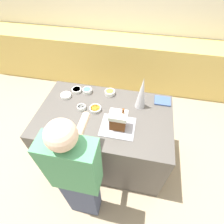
% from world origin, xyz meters
% --- Properties ---
extents(ground_plane, '(12.00, 12.00, 0.00)m').
position_xyz_m(ground_plane, '(0.00, 0.00, 0.00)').
color(ground_plane, tan).
extents(wall_back, '(8.00, 0.05, 2.60)m').
position_xyz_m(wall_back, '(0.00, 2.15, 1.30)').
color(wall_back, white).
rests_on(wall_back, ground_plane).
extents(back_cabinet_block, '(6.00, 0.60, 0.95)m').
position_xyz_m(back_cabinet_block, '(0.00, 1.83, 0.47)').
color(back_cabinet_block, '#DBBC60').
rests_on(back_cabinet_block, ground_plane).
extents(kitchen_island, '(1.56, 0.95, 0.90)m').
position_xyz_m(kitchen_island, '(0.00, 0.00, 0.45)').
color(kitchen_island, '#514C47').
rests_on(kitchen_island, ground_plane).
extents(baking_tray, '(0.37, 0.31, 0.01)m').
position_xyz_m(baking_tray, '(0.19, -0.15, 0.90)').
color(baking_tray, '#9E9EA8').
rests_on(baking_tray, kitchen_island).
extents(gingerbread_house, '(0.18, 0.14, 0.26)m').
position_xyz_m(gingerbread_house, '(0.19, -0.15, 1.01)').
color(gingerbread_house, brown).
rests_on(gingerbread_house, baking_tray).
extents(decorative_tree, '(0.12, 0.12, 0.41)m').
position_xyz_m(decorative_tree, '(0.39, 0.22, 1.11)').
color(decorative_tree, silver).
rests_on(decorative_tree, kitchen_island).
extents(candy_bowl_beside_tree, '(0.13, 0.13, 0.05)m').
position_xyz_m(candy_bowl_beside_tree, '(-0.01, 0.35, 0.93)').
color(candy_bowl_beside_tree, white).
rests_on(candy_bowl_beside_tree, kitchen_island).
extents(candy_bowl_far_left, '(0.14, 0.14, 0.04)m').
position_xyz_m(candy_bowl_far_left, '(-0.12, 0.05, 0.92)').
color(candy_bowl_far_left, silver).
rests_on(candy_bowl_far_left, kitchen_island).
extents(candy_bowl_behind_tray, '(0.13, 0.13, 0.04)m').
position_xyz_m(candy_bowl_behind_tray, '(-0.54, 0.20, 0.92)').
color(candy_bowl_behind_tray, white).
rests_on(candy_bowl_behind_tray, kitchen_island).
extents(candy_bowl_near_tray_right, '(0.12, 0.12, 0.04)m').
position_xyz_m(candy_bowl_near_tray_right, '(-0.44, 0.32, 0.92)').
color(candy_bowl_near_tray_right, silver).
rests_on(candy_bowl_near_tray_right, kitchen_island).
extents(candy_bowl_center_rear, '(0.10, 0.10, 0.05)m').
position_xyz_m(candy_bowl_center_rear, '(-0.28, 0.03, 0.93)').
color(candy_bowl_center_rear, white).
rests_on(candy_bowl_center_rear, kitchen_island).
extents(candy_bowl_near_tray_left, '(0.12, 0.12, 0.05)m').
position_xyz_m(candy_bowl_near_tray_left, '(-0.30, 0.33, 0.93)').
color(candy_bowl_near_tray_left, silver).
rests_on(candy_bowl_near_tray_left, kitchen_island).
extents(cookbook, '(0.19, 0.16, 0.02)m').
position_xyz_m(cookbook, '(0.66, 0.35, 0.91)').
color(cookbook, '#3F598C').
rests_on(cookbook, kitchen_island).
extents(person, '(0.43, 0.53, 1.63)m').
position_xyz_m(person, '(-0.07, -0.74, 0.84)').
color(person, '#424C6B').
rests_on(person, ground_plane).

